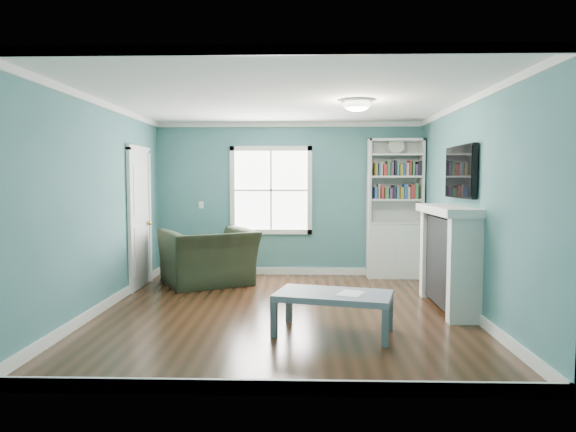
{
  "coord_description": "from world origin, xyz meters",
  "views": [
    {
      "loc": [
        0.24,
        -6.25,
        1.62
      ],
      "look_at": [
        0.05,
        0.4,
        1.16
      ],
      "focal_mm": 32.0,
      "sensor_mm": 36.0,
      "label": 1
    }
  ],
  "objects": [
    {
      "name": "bookshelf",
      "position": [
        1.77,
        2.3,
        0.92
      ],
      "size": [
        0.9,
        0.35,
        2.31
      ],
      "color": "silver",
      "rests_on": "ground"
    },
    {
      "name": "trim",
      "position": [
        0.0,
        0.0,
        1.24
      ],
      "size": [
        4.5,
        5.0,
        2.6
      ],
      "color": "white",
      "rests_on": "ground"
    },
    {
      "name": "fireplace",
      "position": [
        2.08,
        0.2,
        0.64
      ],
      "size": [
        0.44,
        1.58,
        1.3
      ],
      "color": "black",
      "rests_on": "ground"
    },
    {
      "name": "room_walls",
      "position": [
        0.0,
        0.0,
        1.58
      ],
      "size": [
        5.0,
        5.0,
        5.0
      ],
      "color": "#386D6B",
      "rests_on": "ground"
    },
    {
      "name": "floor",
      "position": [
        0.0,
        0.0,
        0.0
      ],
      "size": [
        5.0,
        5.0,
        0.0
      ],
      "primitive_type": "plane",
      "color": "black",
      "rests_on": "ground"
    },
    {
      "name": "tv",
      "position": [
        2.2,
        0.2,
        1.72
      ],
      "size": [
        0.06,
        1.1,
        0.65
      ],
      "primitive_type": "cube",
      "color": "black",
      "rests_on": "fireplace"
    },
    {
      "name": "recliner",
      "position": [
        -1.22,
        1.6,
        0.58
      ],
      "size": [
        1.57,
        1.39,
        1.15
      ],
      "primitive_type": "imported",
      "rotation": [
        0.0,
        0.0,
        -2.63
      ],
      "color": "black",
      "rests_on": "ground"
    },
    {
      "name": "coffee_table",
      "position": [
        0.57,
        -0.89,
        0.38
      ],
      "size": [
        1.32,
        0.92,
        0.44
      ],
      "rotation": [
        0.0,
        0.0,
        -0.24
      ],
      "color": "#515962",
      "rests_on": "ground"
    },
    {
      "name": "window",
      "position": [
        -0.3,
        2.49,
        1.45
      ],
      "size": [
        1.4,
        0.06,
        1.5
      ],
      "color": "white",
      "rests_on": "room_walls"
    },
    {
      "name": "light_switch",
      "position": [
        -1.5,
        2.48,
        1.2
      ],
      "size": [
        0.08,
        0.01,
        0.12
      ],
      "primitive_type": "cube",
      "color": "white",
      "rests_on": "room_walls"
    },
    {
      "name": "door",
      "position": [
        -2.22,
        1.4,
        1.07
      ],
      "size": [
        0.12,
        0.98,
        2.17
      ],
      "color": "silver",
      "rests_on": "ground"
    },
    {
      "name": "ceiling_fixture",
      "position": [
        0.9,
        0.1,
        2.55
      ],
      "size": [
        0.38,
        0.38,
        0.15
      ],
      "color": "white",
      "rests_on": "room_walls"
    },
    {
      "name": "paper_sheet",
      "position": [
        0.75,
        -0.94,
        0.44
      ],
      "size": [
        0.34,
        0.37,
        0.0
      ],
      "primitive_type": "cube",
      "rotation": [
        0.0,
        0.0,
        -0.4
      ],
      "color": "white",
      "rests_on": "coffee_table"
    }
  ]
}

